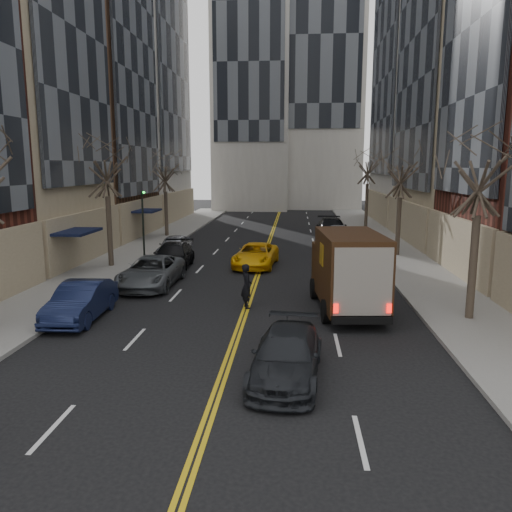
{
  "coord_description": "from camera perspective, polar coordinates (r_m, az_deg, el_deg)",
  "views": [
    {
      "loc": [
        1.99,
        -8.2,
        5.95
      ],
      "look_at": [
        0.39,
        12.44,
        2.2
      ],
      "focal_mm": 35.0,
      "sensor_mm": 36.0,
      "label": 1
    }
  ],
  "objects": [
    {
      "name": "parked_rt_b",
      "position": [
        39.6,
        9.4,
        2.46
      ],
      "size": [
        2.56,
        4.94,
        1.33
      ],
      "primitive_type": "imported",
      "rotation": [
        0.0,
        0.0,
        -0.07
      ],
      "color": "#B7B8BF",
      "rests_on": "ground"
    },
    {
      "name": "parked_lf_b",
      "position": [
        20.73,
        -19.38,
        -4.9
      ],
      "size": [
        1.69,
        4.51,
        1.47
      ],
      "primitive_type": "imported",
      "rotation": [
        0.0,
        0.0,
        0.03
      ],
      "color": "#101735",
      "rests_on": "ground"
    },
    {
      "name": "parked_lf_c",
      "position": [
        25.4,
        -11.88,
        -1.8
      ],
      "size": [
        2.48,
        5.34,
        1.48
      ],
      "primitive_type": "imported",
      "rotation": [
        0.0,
        0.0,
        -0.01
      ],
      "color": "#4D5155",
      "rests_on": "ground"
    },
    {
      "name": "streetwall_right",
      "position": [
        43.85,
        25.34,
        21.37
      ],
      "size": [
        12.26,
        49.0,
        34.0
      ],
      "color": "#4C301E",
      "rests_on": "ground"
    },
    {
      "name": "parked_rt_a",
      "position": [
        33.04,
        9.79,
        1.13
      ],
      "size": [
        1.93,
        4.87,
        1.58
      ],
      "primitive_type": "imported",
      "rotation": [
        0.0,
        0.0,
        -0.05
      ],
      "color": "#4E5156",
      "rests_on": "ground"
    },
    {
      "name": "taxi",
      "position": [
        29.81,
        -0.04,
        0.1
      ],
      "size": [
        2.71,
        5.13,
        1.38
      ],
      "primitive_type": "imported",
      "rotation": [
        0.0,
        0.0,
        -0.09
      ],
      "color": "#F5B30A",
      "rests_on": "ground"
    },
    {
      "name": "tree_rt_near",
      "position": [
        20.38,
        24.42,
        10.79
      ],
      "size": [
        3.2,
        3.2,
        8.71
      ],
      "color": "#382D23",
      "rests_on": "sidewalk_right"
    },
    {
      "name": "tree_rt_mid",
      "position": [
        33.89,
        16.3,
        10.23
      ],
      "size": [
        3.2,
        3.2,
        8.32
      ],
      "color": "#382D23",
      "rests_on": "sidewalk_right"
    },
    {
      "name": "parked_lf_d",
      "position": [
        29.61,
        -9.49,
        -0.02
      ],
      "size": [
        2.35,
        5.18,
        1.47
      ],
      "primitive_type": "imported",
      "rotation": [
        0.0,
        0.0,
        0.06
      ],
      "color": "black",
      "rests_on": "ground"
    },
    {
      "name": "ups_truck",
      "position": [
        20.86,
        10.43,
        -1.73
      ],
      "size": [
        2.89,
        6.24,
        3.33
      ],
      "rotation": [
        0.0,
        0.0,
        0.09
      ],
      "color": "black",
      "rests_on": "ground"
    },
    {
      "name": "parked_rt_c",
      "position": [
        42.16,
        8.65,
        3.17
      ],
      "size": [
        2.48,
        5.76,
        1.65
      ],
      "primitive_type": "imported",
      "rotation": [
        0.0,
        0.0,
        0.03
      ],
      "color": "black",
      "rests_on": "ground"
    },
    {
      "name": "streetwall_left",
      "position": [
        44.22,
        -21.8,
        22.12
      ],
      "size": [
        14.0,
        49.5,
        36.0
      ],
      "color": "#562319",
      "rests_on": "ground"
    },
    {
      "name": "traffic_signal",
      "position": [
        31.78,
        -12.8,
        4.35
      ],
      "size": [
        0.29,
        0.26,
        4.7
      ],
      "color": "black",
      "rests_on": "sidewalk_left"
    },
    {
      "name": "observer_sedan",
      "position": [
        14.38,
        3.51,
        -11.29
      ],
      "size": [
        2.28,
        4.76,
        1.34
      ],
      "rotation": [
        0.0,
        0.0,
        -0.09
      ],
      "color": "black",
      "rests_on": "ground"
    },
    {
      "name": "pedestrian",
      "position": [
        21.08,
        -1.08,
        -3.46
      ],
      "size": [
        0.63,
        0.79,
        1.9
      ],
      "primitive_type": "imported",
      "rotation": [
        0.0,
        0.0,
        1.86
      ],
      "color": "black",
      "rests_on": "ground"
    },
    {
      "name": "tree_lf_mid",
      "position": [
        30.2,
        -16.82,
        11.07
      ],
      "size": [
        3.2,
        3.2,
        8.91
      ],
      "color": "#382D23",
      "rests_on": "sidewalk_left"
    },
    {
      "name": "parked_lf_e",
      "position": [
        33.33,
        -9.34,
        1.11
      ],
      "size": [
        1.84,
        4.31,
        1.45
      ],
      "primitive_type": "imported",
      "rotation": [
        0.0,
        0.0,
        -0.03
      ],
      "color": "#A5A7AD",
      "rests_on": "ground"
    },
    {
      "name": "sidewalk_right",
      "position": [
        36.37,
        15.49,
        0.59
      ],
      "size": [
        4.0,
        66.0,
        0.15
      ],
      "primitive_type": "cube",
      "color": "slate",
      "rests_on": "ground"
    },
    {
      "name": "tree_rt_far",
      "position": [
        48.68,
        12.72,
        10.95
      ],
      "size": [
        3.2,
        3.2,
        9.11
      ],
      "color": "#382D23",
      "rests_on": "sidewalk_right"
    },
    {
      "name": "ground",
      "position": [
        10.32,
        -8.31,
        -25.04
      ],
      "size": [
        160.0,
        160.0,
        0.0
      ],
      "primitive_type": "plane",
      "color": "black",
      "rests_on": "ground"
    },
    {
      "name": "tree_lf_far",
      "position": [
        42.59,
        -10.4,
        10.2
      ],
      "size": [
        3.2,
        3.2,
        8.12
      ],
      "color": "#382D23",
      "rests_on": "sidewalk_left"
    },
    {
      "name": "sidewalk_left",
      "position": [
        37.34,
        -12.74,
        0.96
      ],
      "size": [
        4.0,
        66.0,
        0.15
      ],
      "primitive_type": "cube",
      "color": "slate",
      "rests_on": "ground"
    }
  ]
}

